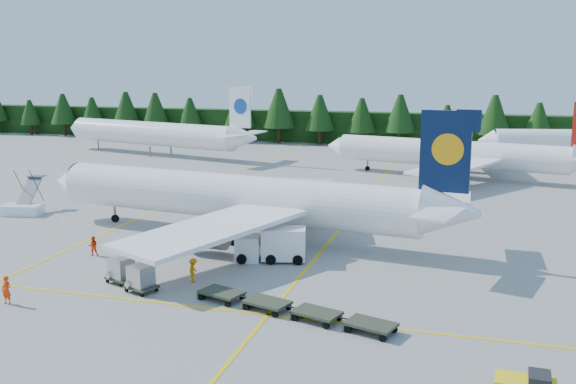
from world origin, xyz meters
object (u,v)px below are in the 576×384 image
(service_truck, at_px, (271,245))
(airstairs, at_px, (23,207))
(airliner_red, at_px, (445,154))
(airliner_navy, at_px, (225,197))

(service_truck, bearing_deg, airstairs, 151.05)
(airliner_red, bearing_deg, airstairs, -126.77)
(airliner_red, bearing_deg, airliner_navy, -102.82)
(airliner_red, height_order, airstairs, airliner_red)
(airliner_navy, relative_size, service_truck, 6.98)
(airstairs, relative_size, service_truck, 0.99)
(airliner_navy, bearing_deg, airstairs, -177.42)
(airliner_navy, distance_m, airliner_red, 40.44)
(airliner_red, distance_m, airstairs, 52.83)
(airliner_navy, relative_size, airstairs, 7.02)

